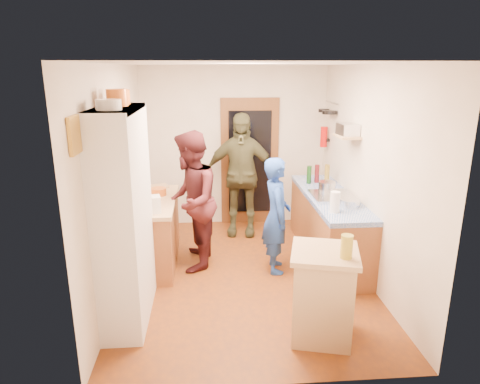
{
  "coord_description": "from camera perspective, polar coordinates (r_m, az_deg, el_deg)",
  "views": [
    {
      "loc": [
        -0.45,
        -4.96,
        2.55
      ],
      "look_at": [
        -0.05,
        0.15,
        1.07
      ],
      "focal_mm": 32.0,
      "sensor_mm": 36.0,
      "label": 1
    }
  ],
  "objects": [
    {
      "name": "pan_hang_b",
      "position": [
        6.8,
        11.55,
        10.36
      ],
      "size": [
        0.16,
        0.16,
        0.05
      ],
      "primitive_type": "cylinder",
      "color": "black",
      "rests_on": "pan_rail"
    },
    {
      "name": "floor",
      "position": [
        5.6,
        0.67,
        -11.05
      ],
      "size": [
        3.0,
        4.0,
        0.02
      ],
      "primitive_type": "cube",
      "color": "brown",
      "rests_on": "ground"
    },
    {
      "name": "orange_pot_a",
      "position": [
        4.35,
        -16.07,
        12.0
      ],
      "size": [
        0.2,
        0.2,
        0.16
      ],
      "primitive_type": "cylinder",
      "color": "orange",
      "rests_on": "hutch_top_shelf"
    },
    {
      "name": "island_base",
      "position": [
        4.32,
        10.95,
        -13.54
      ],
      "size": [
        0.67,
        0.67,
        0.86
      ],
      "primitive_type": "cube",
      "rotation": [
        0.0,
        0.0,
        -0.25
      ],
      "color": "tan",
      "rests_on": "ground"
    },
    {
      "name": "bottle_c",
      "position": [
        6.45,
        11.52,
        2.34
      ],
      "size": [
        0.09,
        0.09,
        0.29
      ],
      "primitive_type": "cylinder",
      "rotation": [
        0.0,
        0.0,
        -0.28
      ],
      "color": "olive",
      "rests_on": "right_counter_top"
    },
    {
      "name": "island_top",
      "position": [
        4.12,
        11.29,
        -8.02
      ],
      "size": [
        0.75,
        0.75,
        0.05
      ],
      "primitive_type": "cube",
      "rotation": [
        0.0,
        0.0,
        -0.25
      ],
      "color": "tan",
      "rests_on": "island_base"
    },
    {
      "name": "hutch_top_shelf",
      "position": [
        4.26,
        -16.22,
        10.55
      ],
      "size": [
        0.4,
        1.14,
        0.04
      ],
      "primitive_type": "cube",
      "color": "silver",
      "rests_on": "hutch_body"
    },
    {
      "name": "radio",
      "position": [
        5.76,
        14.17,
        8.09
      ],
      "size": [
        0.24,
        0.31,
        0.15
      ],
      "primitive_type": "cube",
      "rotation": [
        0.0,
        0.0,
        0.07
      ],
      "color": "silver",
      "rests_on": "wall_shelf"
    },
    {
      "name": "door_glass",
      "position": [
        7.09,
        1.32,
        3.95
      ],
      "size": [
        0.7,
        0.02,
        1.7
      ],
      "primitive_type": "cube",
      "color": "black",
      "rests_on": "door_frame"
    },
    {
      "name": "orange_pot_b",
      "position": [
        4.58,
        -15.49,
        12.12
      ],
      "size": [
        0.16,
        0.16,
        0.14
      ],
      "primitive_type": "cylinder",
      "color": "orange",
      "rests_on": "hutch_top_shelf"
    },
    {
      "name": "wall_right",
      "position": [
        5.48,
        16.67,
        2.28
      ],
      "size": [
        0.02,
        4.0,
        2.6
      ],
      "primitive_type": "cube",
      "color": "beige",
      "rests_on": "ground"
    },
    {
      "name": "pan_hang_a",
      "position": [
        6.6,
        12.04,
        10.35
      ],
      "size": [
        0.18,
        0.18,
        0.05
      ],
      "primitive_type": "cylinder",
      "color": "black",
      "rests_on": "pan_rail"
    },
    {
      "name": "person_left",
      "position": [
        5.57,
        -6.23,
        -1.11
      ],
      "size": [
        0.75,
        0.93,
        1.81
      ],
      "primitive_type": "imported",
      "rotation": [
        0.0,
        0.0,
        -1.65
      ],
      "color": "#42171B",
      "rests_on": "ground"
    },
    {
      "name": "ext_bracket",
      "position": [
        7.02,
        11.57,
        6.82
      ],
      "size": [
        0.06,
        0.1,
        0.04
      ],
      "primitive_type": "cube",
      "color": "black",
      "rests_on": "wall_right"
    },
    {
      "name": "pan_hang_c",
      "position": [
        6.99,
        11.11,
        10.62
      ],
      "size": [
        0.17,
        0.17,
        0.05
      ],
      "primitive_type": "cylinder",
      "color": "black",
      "rests_on": "pan_rail"
    },
    {
      "name": "fire_extinguisher",
      "position": [
        6.99,
        11.12,
        7.23
      ],
      "size": [
        0.11,
        0.11,
        0.32
      ],
      "primitive_type": "cylinder",
      "color": "red",
      "rests_on": "wall_right"
    },
    {
      "name": "cutting_board",
      "position": [
        4.16,
        10.59,
        -7.59
      ],
      "size": [
        0.41,
        0.36,
        0.02
      ],
      "primitive_type": "cube",
      "rotation": [
        0.0,
        0.0,
        -0.25
      ],
      "color": "white",
      "rests_on": "island_top"
    },
    {
      "name": "left_counter_top",
      "position": [
        5.71,
        -11.8,
        -1.25
      ],
      "size": [
        0.64,
        1.44,
        0.05
      ],
      "primitive_type": "cube",
      "color": "tan",
      "rests_on": "left_counter_base"
    },
    {
      "name": "hob",
      "position": [
        5.8,
        12.28,
        -0.55
      ],
      "size": [
        0.55,
        0.58,
        0.04
      ],
      "primitive_type": "cube",
      "color": "silver",
      "rests_on": "right_counter_top"
    },
    {
      "name": "person_back",
      "position": [
        6.62,
        0.18,
        2.28
      ],
      "size": [
        1.19,
        0.65,
        1.92
      ],
      "primitive_type": "imported",
      "rotation": [
        0.0,
        0.0,
        -0.17
      ],
      "color": "#3F3F25",
      "rests_on": "ground"
    },
    {
      "name": "toaster",
      "position": [
        5.17,
        -12.02,
        -1.65
      ],
      "size": [
        0.29,
        0.22,
        0.2
      ],
      "primitive_type": "cube",
      "rotation": [
        0.0,
        0.0,
        0.2
      ],
      "color": "white",
      "rests_on": "left_counter_top"
    },
    {
      "name": "chopping_board",
      "position": [
        6.27,
        -10.98,
        0.73
      ],
      "size": [
        0.36,
        0.31,
        0.02
      ],
      "primitive_type": "cube",
      "rotation": [
        0.0,
        0.0,
        0.34
      ],
      "color": "tan",
      "rests_on": "left_counter_top"
    },
    {
      "name": "pot_on_hob",
      "position": [
        5.88,
        11.51,
        0.67
      ],
      "size": [
        0.22,
        0.22,
        0.15
      ],
      "primitive_type": "cylinder",
      "color": "silver",
      "rests_on": "hob"
    },
    {
      "name": "hutch_body",
      "position": [
        4.48,
        -15.15,
        -3.29
      ],
      "size": [
        0.4,
        1.2,
        2.2
      ],
      "primitive_type": "cube",
      "color": "silver",
      "rests_on": "ground"
    },
    {
      "name": "door_frame",
      "position": [
        7.12,
        1.29,
        4.01
      ],
      "size": [
        0.95,
        0.06,
        2.1
      ],
      "primitive_type": "cube",
      "color": "brown",
      "rests_on": "ground"
    },
    {
      "name": "right_counter_top",
      "position": [
        5.94,
        11.86,
        -0.61
      ],
      "size": [
        0.62,
        2.22,
        0.06
      ],
      "primitive_type": "cube",
      "color": "#0E3DA4",
      "rests_on": "right_counter_base"
    },
    {
      "name": "picture_frame",
      "position": [
        3.59,
        -21.22,
        7.07
      ],
      "size": [
        0.03,
        0.25,
        0.3
      ],
      "primitive_type": "cube",
      "color": "gold",
      "rests_on": "wall_left"
    },
    {
      "name": "mixing_bowl",
      "position": [
        5.47,
        14.44,
        -1.41
      ],
      "size": [
        0.31,
        0.31,
        0.1
      ],
      "primitive_type": "cylinder",
      "rotation": [
        0.0,
        0.0,
        0.28
      ],
      "color": "silver",
      "rests_on": "right_counter_top"
    },
    {
      "name": "oil_jar",
      "position": [
        3.97,
        14.04,
        -7.07
      ],
      "size": [
        0.13,
        0.13,
        0.22
      ],
      "primitive_type": "cylinder",
      "rotation": [
        0.0,
        0.0,
        -0.25
      ],
      "color": "#AD9E2D",
      "rests_on": "island_top"
    },
    {
      "name": "left_counter_base",
      "position": [
        5.86,
        -11.55,
        -5.45
      ],
      "size": [
        0.6,
        1.4,
        0.85
      ],
      "primitive_type": "cube",
      "color": "brown",
      "rests_on": "ground"
    },
    {
      "name": "right_counter_base",
      "position": [
        6.09,
        11.62,
        -4.67
      ],
      "size": [
        0.6,
        2.2,
        0.84
      ],
      "primitive_type": "cube",
      "color": "brown",
      "rests_on": "ground"
    },
    {
      "name": "wall_shelf",
      "position": [
        5.77,
        14.11,
        7.21
      ],
      "size": [
        0.26,
        0.42,
        0.03
      ],
      "primitive_type": "cube",
      "color": "tan",
      "rests_on": "wall_right"
    },
    {
      "name": "paper_towel",
      "position": [
        5.19,
        12.55,
        -1.3
      ],
      "size": [
        0.12,
        0.12,
        0.25
      ],
      "primitive_type": "cylinder",
      "rotation": [
        0.0,
        0.0,
        0.02
      ],
      "color": "white",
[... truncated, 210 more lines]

